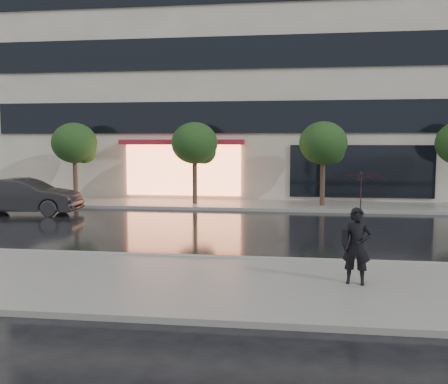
# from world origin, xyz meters

# --- Properties ---
(ground) EXTENTS (120.00, 120.00, 0.00)m
(ground) POSITION_xyz_m (0.00, 0.00, 0.00)
(ground) COLOR black
(ground) RESTS_ON ground
(sidewalk_near) EXTENTS (60.00, 4.50, 0.12)m
(sidewalk_near) POSITION_xyz_m (0.00, -3.25, 0.06)
(sidewalk_near) COLOR slate
(sidewalk_near) RESTS_ON ground
(sidewalk_far) EXTENTS (60.00, 3.50, 0.12)m
(sidewalk_far) POSITION_xyz_m (0.00, 10.25, 0.06)
(sidewalk_far) COLOR slate
(sidewalk_far) RESTS_ON ground
(curb_near) EXTENTS (60.00, 0.25, 0.14)m
(curb_near) POSITION_xyz_m (0.00, -1.00, 0.07)
(curb_near) COLOR gray
(curb_near) RESTS_ON ground
(curb_far) EXTENTS (60.00, 0.25, 0.14)m
(curb_far) POSITION_xyz_m (0.00, 8.50, 0.07)
(curb_far) COLOR gray
(curb_far) RESTS_ON ground
(office_building) EXTENTS (30.00, 12.76, 18.00)m
(office_building) POSITION_xyz_m (-0.00, 17.97, 9.00)
(office_building) COLOR beige
(office_building) RESTS_ON ground
(tree_far_west) EXTENTS (2.20, 2.20, 3.99)m
(tree_far_west) POSITION_xyz_m (-8.94, 10.03, 2.92)
(tree_far_west) COLOR #33261C
(tree_far_west) RESTS_ON ground
(tree_mid_west) EXTENTS (2.20, 2.20, 3.99)m
(tree_mid_west) POSITION_xyz_m (-2.94, 10.03, 2.92)
(tree_mid_west) COLOR #33261C
(tree_mid_west) RESTS_ON ground
(tree_mid_east) EXTENTS (2.20, 2.20, 3.99)m
(tree_mid_east) POSITION_xyz_m (3.06, 10.03, 2.92)
(tree_mid_east) COLOR #33261C
(tree_mid_east) RESTS_ON ground
(parked_car) EXTENTS (4.71, 1.96, 1.52)m
(parked_car) POSITION_xyz_m (-9.58, 6.26, 0.76)
(parked_car) COLOR black
(parked_car) RESTS_ON ground
(pedestrian_with_umbrella) EXTENTS (1.17, 1.19, 2.34)m
(pedestrian_with_umbrella) POSITION_xyz_m (2.94, -3.04, 1.70)
(pedestrian_with_umbrella) COLOR black
(pedestrian_with_umbrella) RESTS_ON sidewalk_near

